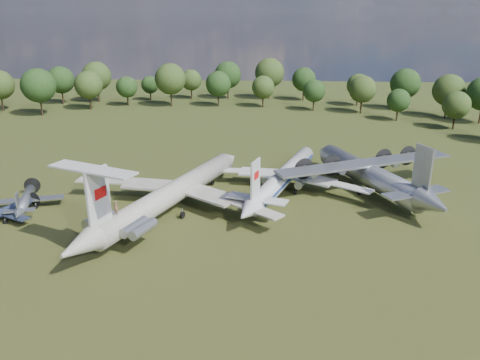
# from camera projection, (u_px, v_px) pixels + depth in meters

# --- Properties ---
(ground) EXTENTS (300.00, 300.00, 0.00)m
(ground) POSITION_uv_depth(u_px,v_px,m) (169.00, 204.00, 79.10)
(ground) COLOR #234216
(ground) RESTS_ON ground
(il62_airliner) EXTENTS (54.17, 60.52, 4.88)m
(il62_airliner) POSITION_uv_depth(u_px,v_px,m) (173.00, 197.00, 75.58)
(il62_airliner) COLOR #BBBBB6
(il62_airliner) RESTS_ON ground
(tu104_jet) EXTENTS (43.77, 50.28, 4.22)m
(tu104_jet) POSITION_uv_depth(u_px,v_px,m) (284.00, 180.00, 84.30)
(tu104_jet) COLOR silver
(tu104_jet) RESTS_ON ground
(an12_transport) EXTENTS (47.84, 49.88, 5.13)m
(an12_transport) POSITION_uv_depth(u_px,v_px,m) (368.00, 177.00, 84.02)
(an12_transport) COLOR #A9ABB1
(an12_transport) RESTS_ON ground
(small_prop_west) EXTENTS (15.72, 17.59, 2.12)m
(small_prop_west) POSITION_uv_depth(u_px,v_px,m) (1.00, 215.00, 72.16)
(small_prop_west) COLOR black
(small_prop_west) RESTS_ON ground
(small_prop_northwest) EXTENTS (16.15, 18.95, 2.37)m
(small_prop_northwest) POSITION_uv_depth(u_px,v_px,m) (26.00, 202.00, 76.74)
(small_prop_northwest) COLOR #9C9FA4
(small_prop_northwest) RESTS_ON ground
(person_on_il62) EXTENTS (0.81, 0.66, 1.92)m
(person_on_il62) POSITION_uv_depth(u_px,v_px,m) (116.00, 208.00, 62.81)
(person_on_il62) COLOR brown
(person_on_il62) RESTS_ON il62_airliner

